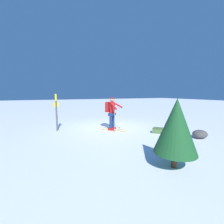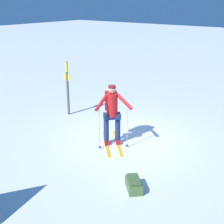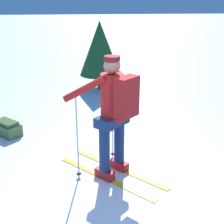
% 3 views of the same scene
% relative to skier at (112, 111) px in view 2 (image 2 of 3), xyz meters
% --- Properties ---
extents(ground_plane, '(80.00, 80.00, 0.00)m').
position_rel_skier_xyz_m(ground_plane, '(-0.12, -0.49, -1.00)').
color(ground_plane, white).
extents(skier, '(1.52, 1.52, 1.74)m').
position_rel_skier_xyz_m(skier, '(0.00, 0.00, 0.00)').
color(skier, gold).
rests_on(skier, ground_plane).
extents(dropped_backpack, '(0.60, 0.59, 0.28)m').
position_rel_skier_xyz_m(dropped_backpack, '(-1.83, 1.56, -0.87)').
color(dropped_backpack, '#4C6B38').
rests_on(dropped_backpack, ground_plane).
extents(trail_marker, '(0.24, 0.10, 1.92)m').
position_rel_skier_xyz_m(trail_marker, '(2.71, -0.92, 0.13)').
color(trail_marker, '#4C4C51').
rests_on(trail_marker, ground_plane).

